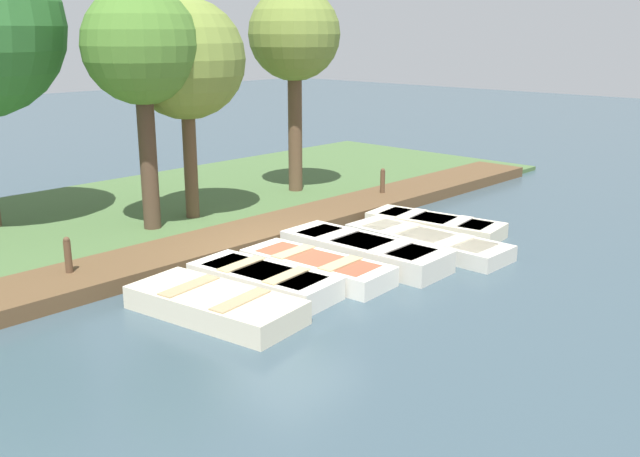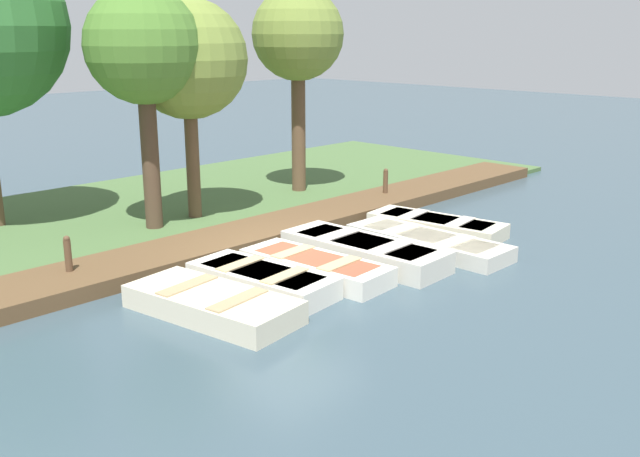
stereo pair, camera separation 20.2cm
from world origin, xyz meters
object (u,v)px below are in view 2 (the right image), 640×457
(rowboat_4, at_px, (427,242))
(rowboat_5, at_px, (436,225))
(mooring_post_near, at_px, (69,261))
(park_tree_left, at_px, (143,49))
(rowboat_2, at_px, (316,267))
(mooring_post_far, at_px, (385,186))
(rowboat_1, at_px, (262,280))
(rowboat_0, at_px, (212,303))
(rowboat_3, at_px, (364,251))
(park_tree_right, at_px, (298,37))
(park_tree_center, at_px, (188,60))

(rowboat_4, bearing_deg, rowboat_5, 117.45)
(mooring_post_near, xyz_separation_m, park_tree_left, (-1.92, 2.96, 3.47))
(rowboat_5, bearing_deg, rowboat_2, -96.02)
(rowboat_2, relative_size, mooring_post_far, 3.19)
(rowboat_1, distance_m, park_tree_left, 5.87)
(rowboat_0, bearing_deg, rowboat_3, 82.64)
(rowboat_3, relative_size, park_tree_right, 0.63)
(mooring_post_near, bearing_deg, rowboat_1, 40.44)
(rowboat_4, xyz_separation_m, mooring_post_near, (-3.15, -6.09, 0.30))
(rowboat_5, distance_m, mooring_post_far, 2.88)
(rowboat_0, distance_m, rowboat_4, 5.18)
(park_tree_right, bearing_deg, mooring_post_near, -73.16)
(rowboat_1, bearing_deg, mooring_post_far, 104.95)
(rowboat_4, bearing_deg, park_tree_left, -148.52)
(mooring_post_near, bearing_deg, park_tree_center, 116.27)
(rowboat_2, distance_m, mooring_post_far, 5.92)
(mooring_post_far, bearing_deg, rowboat_3, -55.61)
(rowboat_5, height_order, park_tree_center, park_tree_center)
(mooring_post_far, relative_size, park_tree_left, 0.18)
(rowboat_1, relative_size, rowboat_4, 0.80)
(rowboat_4, bearing_deg, park_tree_center, -159.71)
(rowboat_1, xyz_separation_m, park_tree_right, (-4.92, 5.64, 3.93))
(rowboat_4, height_order, mooring_post_near, mooring_post_near)
(rowboat_4, bearing_deg, rowboat_2, -99.98)
(rowboat_4, xyz_separation_m, rowboat_5, (-0.62, 1.18, 0.01))
(rowboat_5, distance_m, park_tree_right, 6.32)
(rowboat_4, relative_size, park_tree_left, 0.66)
(rowboat_4, relative_size, park_tree_center, 0.69)
(mooring_post_near, xyz_separation_m, park_tree_right, (-2.37, 7.82, 3.66))
(mooring_post_near, bearing_deg, rowboat_4, 62.63)
(rowboat_5, bearing_deg, rowboat_0, -95.72)
(rowboat_2, relative_size, rowboat_5, 0.95)
(rowboat_4, bearing_deg, rowboat_0, -94.10)
(rowboat_1, bearing_deg, park_tree_center, 150.13)
(rowboat_1, height_order, rowboat_4, rowboat_1)
(rowboat_2, xyz_separation_m, park_tree_right, (-5.05, 4.48, 3.94))
(mooring_post_near, bearing_deg, park_tree_left, 122.95)
(rowboat_3, relative_size, mooring_post_near, 3.71)
(mooring_post_far, distance_m, park_tree_center, 5.86)
(rowboat_1, bearing_deg, mooring_post_near, -146.26)
(rowboat_5, xyz_separation_m, park_tree_center, (-4.58, -3.13, 3.49))
(park_tree_center, bearing_deg, park_tree_right, 95.00)
(rowboat_3, xyz_separation_m, mooring_post_far, (-2.74, 4.00, 0.24))
(rowboat_4, distance_m, mooring_post_near, 6.87)
(rowboat_1, height_order, mooring_post_far, mooring_post_far)
(rowboat_1, bearing_deg, rowboat_5, 83.52)
(rowboat_4, distance_m, park_tree_center, 6.56)
(rowboat_2, height_order, park_tree_center, park_tree_center)
(mooring_post_far, height_order, park_tree_left, park_tree_left)
(rowboat_0, distance_m, mooring_post_far, 8.18)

